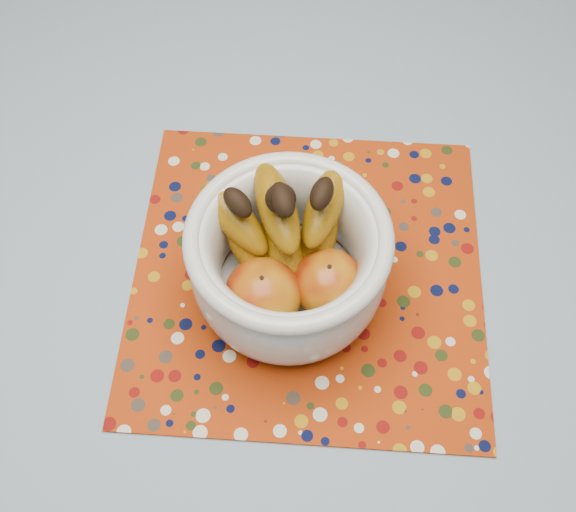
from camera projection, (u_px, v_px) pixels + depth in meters
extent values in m
plane|color=#2D2826|center=(259.00, 399.00, 1.58)|extent=(4.00, 4.00, 0.00)
cube|color=brown|center=(240.00, 235.00, 0.95)|extent=(1.20, 1.20, 0.04)
cylinder|color=brown|center=(453.00, 103.00, 1.57)|extent=(0.06, 0.06, 0.71)
cylinder|color=brown|center=(544.00, 401.00, 1.38)|extent=(0.03, 0.03, 0.39)
cylinder|color=brown|center=(539.00, 269.00, 1.53)|extent=(0.03, 0.03, 0.39)
cube|color=#5F819E|center=(239.00, 225.00, 0.93)|extent=(1.32, 1.32, 0.01)
cube|color=#9B2C08|center=(308.00, 272.00, 0.88)|extent=(0.53, 0.53, 0.00)
cylinder|color=silver|center=(289.00, 290.00, 0.86)|extent=(0.12, 0.12, 0.01)
cylinder|color=silver|center=(289.00, 285.00, 0.85)|extent=(0.17, 0.17, 0.01)
torus|color=silver|center=(289.00, 237.00, 0.75)|extent=(0.24, 0.24, 0.02)
ellipsoid|color=maroon|center=(263.00, 295.00, 0.79)|extent=(0.09, 0.09, 0.08)
ellipsoid|color=maroon|center=(328.00, 283.00, 0.80)|extent=(0.09, 0.09, 0.08)
sphere|color=black|center=(281.00, 199.00, 0.74)|extent=(0.03, 0.03, 0.03)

